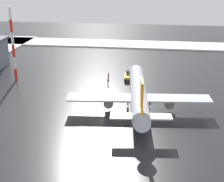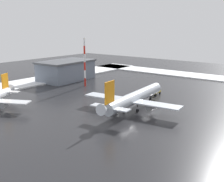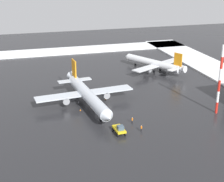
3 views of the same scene
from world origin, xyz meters
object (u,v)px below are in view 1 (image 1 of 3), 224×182
ground_crew_by_nose_gear (108,81)px  traffic_cone_near_nose (106,112)px  airplane_foreground_jet (138,93)px  ground_crew_mid_apron (108,75)px  traffic_cone_mid_line (151,103)px  pushback_tug (129,75)px  traffic_cone_wingtip_side (101,121)px  antenna_mast (13,45)px

ground_crew_by_nose_gear → traffic_cone_near_nose: bearing=-103.8°
airplane_foreground_jet → ground_crew_mid_apron: (-20.17, -9.46, -2.57)m
traffic_cone_mid_line → ground_crew_mid_apron: bearing=-144.8°
traffic_cone_near_nose → ground_crew_by_nose_gear: bearing=-172.8°
ground_crew_by_nose_gear → traffic_cone_near_nose: ground_crew_by_nose_gear is taller
pushback_tug → traffic_cone_near_nose: 23.32m
ground_crew_by_nose_gear → airplane_foreground_jet: bearing=-80.5°
airplane_foreground_jet → ground_crew_mid_apron: 22.43m
ground_crew_mid_apron → traffic_cone_wingtip_side: bearing=161.5°
pushback_tug → ground_crew_mid_apron: pushback_tug is taller
airplane_foreground_jet → pushback_tug: 20.26m
antenna_mast → traffic_cone_wingtip_side: 36.81m
traffic_cone_mid_line → traffic_cone_wingtip_side: same height
antenna_mast → traffic_cone_near_nose: 34.37m
pushback_tug → traffic_cone_mid_line: bearing=-162.2°
ground_crew_by_nose_gear → antenna_mast: (-0.14, -25.04, 8.79)m
traffic_cone_near_nose → traffic_cone_mid_line: bearing=124.6°
traffic_cone_near_nose → traffic_cone_wingtip_side: same height
ground_crew_mid_apron → traffic_cone_mid_line: bearing=-168.8°
pushback_tug → traffic_cone_wingtip_side: bearing=170.6°
airplane_foreground_jet → antenna_mast: size_ratio=1.85×
ground_crew_mid_apron → pushback_tug: bearing=-118.2°
pushback_tug → ground_crew_by_nose_gear: size_ratio=2.76×
airplane_foreground_jet → antenna_mast: (-15.12, -33.89, 6.22)m
pushback_tug → ground_crew_by_nose_gear: pushback_tug is taller
traffic_cone_wingtip_side → pushback_tug: bearing=174.0°
pushback_tug → airplane_foreground_jet: bearing=-172.4°
traffic_cone_near_nose → traffic_cone_mid_line: size_ratio=1.00×
airplane_foreground_jet → traffic_cone_mid_line: airplane_foreground_jet is taller
ground_crew_by_nose_gear → traffic_cone_near_nose: size_ratio=3.11×
pushback_tug → traffic_cone_wingtip_side: (27.63, -2.92, -1.01)m
pushback_tug → antenna_mast: antenna_mast is taller
ground_crew_mid_apron → traffic_cone_mid_line: ground_crew_mid_apron is taller
antenna_mast → traffic_cone_mid_line: 39.69m
ground_crew_by_nose_gear → traffic_cone_near_nose: (18.35, 2.32, -0.70)m
ground_crew_by_nose_gear → traffic_cone_wingtip_side: bearing=-105.8°
pushback_tug → ground_crew_mid_apron: size_ratio=2.76×
traffic_cone_mid_line → traffic_cone_wingtip_side: 14.36m
ground_crew_mid_apron → antenna_mast: bearing=77.7°
traffic_cone_near_nose → airplane_foreground_jet: bearing=117.4°
airplane_foreground_jet → traffic_cone_near_nose: (3.38, -6.52, -3.27)m
traffic_cone_near_nose → traffic_cone_wingtip_side: size_ratio=1.00×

